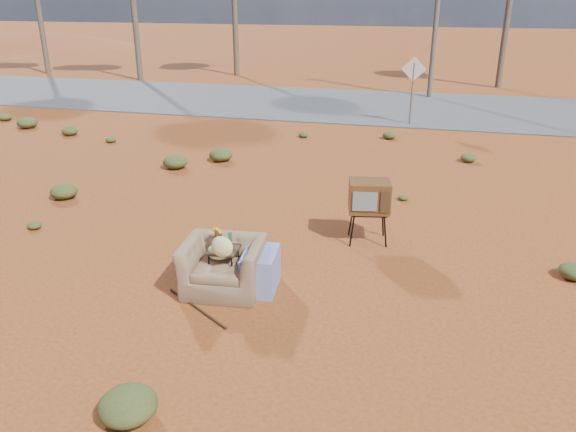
# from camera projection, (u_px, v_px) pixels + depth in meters

# --- Properties ---
(ground) EXTENTS (140.00, 140.00, 0.00)m
(ground) POSITION_uv_depth(u_px,v_px,m) (256.00, 299.00, 8.00)
(ground) COLOR #984C1E
(ground) RESTS_ON ground
(highway) EXTENTS (140.00, 7.00, 0.04)m
(highway) POSITION_uv_depth(u_px,v_px,m) (374.00, 106.00, 21.48)
(highway) COLOR #565659
(highway) RESTS_ON ground
(dirt_mound) EXTENTS (26.00, 18.00, 2.00)m
(dirt_mound) POSITION_uv_depth(u_px,v_px,m) (30.00, 46.00, 45.53)
(dirt_mound) COLOR brown
(dirt_mound) RESTS_ON ground
(armchair) EXTENTS (1.40, 0.98, 1.00)m
(armchair) POSITION_uv_depth(u_px,v_px,m) (230.00, 260.00, 8.10)
(armchair) COLOR #806246
(armchair) RESTS_ON ground
(tv_unit) EXTENTS (0.78, 0.67, 1.10)m
(tv_unit) POSITION_uv_depth(u_px,v_px,m) (369.00, 197.00, 9.55)
(tv_unit) COLOR black
(tv_unit) RESTS_ON ground
(side_table) EXTENTS (0.46, 0.46, 0.88)m
(side_table) POSITION_uv_depth(u_px,v_px,m) (222.00, 246.00, 8.13)
(side_table) COLOR #372114
(side_table) RESTS_ON ground
(rusty_bar) EXTENTS (1.16, 0.80, 0.04)m
(rusty_bar) POSITION_uv_depth(u_px,v_px,m) (197.00, 308.00, 7.73)
(rusty_bar) COLOR #4C2814
(rusty_bar) RESTS_ON ground
(road_sign) EXTENTS (0.78, 0.06, 2.19)m
(road_sign) POSITION_uv_depth(u_px,v_px,m) (413.00, 79.00, 17.88)
(road_sign) COLOR brown
(road_sign) RESTS_ON ground
(scrub_patch) EXTENTS (17.49, 8.07, 0.33)m
(scrub_patch) POSITION_uv_depth(u_px,v_px,m) (281.00, 188.00, 12.10)
(scrub_patch) COLOR #475223
(scrub_patch) RESTS_ON ground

